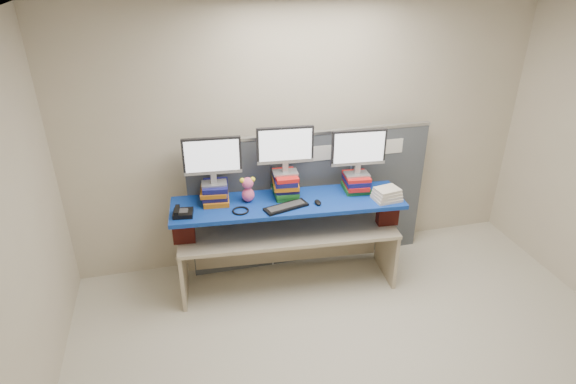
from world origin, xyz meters
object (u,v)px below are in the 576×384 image
object	(u,v)px
blue_board	(288,203)
monitor_right	(359,150)
monitor_left	(212,158)
monitor_center	(285,147)
keyboard	(286,207)
desk	(288,241)
desk_phone	(182,213)

from	to	relation	value
blue_board	monitor_right	world-z (taller)	monitor_right
monitor_left	monitor_center	world-z (taller)	monitor_center
keyboard	monitor_center	bearing A→B (deg)	62.17
monitor_left	monitor_right	world-z (taller)	monitor_left
desk	monitor_right	world-z (taller)	monitor_right
monitor_center	keyboard	bearing A→B (deg)	-97.57
monitor_right	desk_phone	distance (m)	1.79
desk	blue_board	world-z (taller)	blue_board
monitor_right	monitor_center	bearing A→B (deg)	180.00
monitor_right	blue_board	bearing A→B (deg)	-170.62
desk_phone	keyboard	bearing A→B (deg)	2.24
monitor_center	desk_phone	world-z (taller)	monitor_center
monitor_left	desk_phone	xyz separation A→B (m)	(-0.33, -0.21, -0.42)
desk	desk_phone	bearing A→B (deg)	-173.47
blue_board	monitor_center	size ratio (longest dim) A/B	4.14
desk	blue_board	bearing A→B (deg)	115.13
monitor_right	desk_phone	size ratio (longest dim) A/B	2.74
monitor_center	monitor_left	bearing A→B (deg)	-180.00
monitor_left	monitor_center	size ratio (longest dim) A/B	1.00
monitor_center	desk	bearing A→B (deg)	-86.50
monitor_right	desk	bearing A→B (deg)	-170.62
desk_phone	monitor_right	bearing A→B (deg)	11.06
desk	monitor_center	world-z (taller)	monitor_center
monitor_left	desk_phone	bearing A→B (deg)	-142.81
monitor_right	keyboard	world-z (taller)	monitor_right
keyboard	desk	bearing A→B (deg)	52.76
monitor_right	keyboard	bearing A→B (deg)	-161.62
desk	monitor_left	xyz separation A→B (m)	(-0.68, 0.17, 0.90)
desk	keyboard	xyz separation A→B (m)	(-0.05, -0.13, 0.47)
monitor_right	monitor_left	bearing A→B (deg)	-180.00
monitor_left	monitor_right	xyz separation A→B (m)	(1.41, -0.11, -0.01)
monitor_left	desk	bearing A→B (deg)	-9.67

